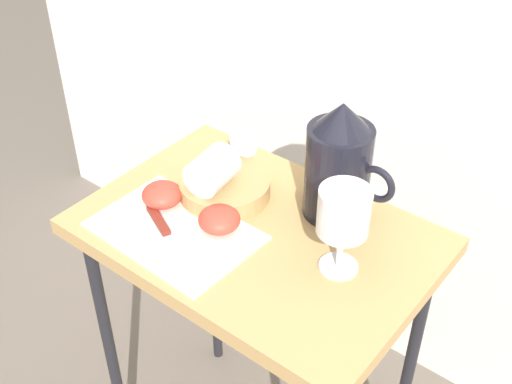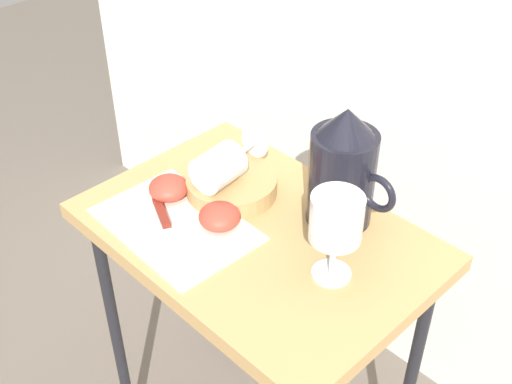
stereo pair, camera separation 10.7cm
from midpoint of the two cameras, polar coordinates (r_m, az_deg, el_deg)
table at (r=1.17m, az=2.63°, el=-6.11°), size 0.60×0.41×0.69m
linen_napkin at (r=1.13m, az=-4.33°, el=-2.94°), size 0.28×0.20×0.00m
basket_tray at (r=1.19m, az=0.44°, el=0.51°), size 0.17×0.17×0.03m
pitcher at (r=1.11m, az=10.29°, el=1.23°), size 0.17×0.11×0.22m
wine_glass_upright at (r=0.98m, az=10.11°, el=-2.76°), size 0.08×0.08×0.15m
wine_glass_tipped_near at (r=1.15m, az=-0.47°, el=2.20°), size 0.08×0.15×0.07m
apple_half_left at (r=1.18m, az=-5.06°, el=0.27°), size 0.07×0.07×0.04m
apple_half_right at (r=1.11m, az=-0.44°, el=-2.25°), size 0.07×0.07×0.04m
knife at (r=1.13m, az=-5.20°, el=-2.84°), size 0.19×0.10×0.01m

